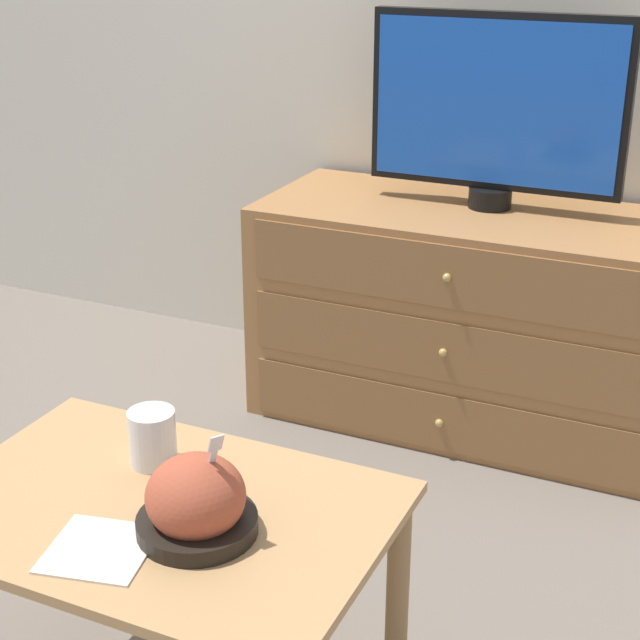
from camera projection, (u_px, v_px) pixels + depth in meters
name	position (u px, v px, depth m)	size (l,w,h in m)	color
ground_plane	(450.00, 369.00, 3.34)	(12.00, 12.00, 0.00)	#70665B
dresser	(472.00, 318.00, 2.91)	(1.25, 0.56, 0.66)	#9E6B3D
tv	(496.00, 107.00, 2.71)	(0.73, 0.12, 0.54)	black
coffee_table	(161.00, 544.00, 1.74)	(0.80, 0.55, 0.48)	tan
takeout_bowl	(196.00, 503.00, 1.62)	(0.20, 0.20, 0.20)	black
drink_cup	(153.00, 441.00, 1.83)	(0.09, 0.09, 0.11)	white
napkin	(100.00, 549.00, 1.59)	(0.20, 0.20, 0.00)	silver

